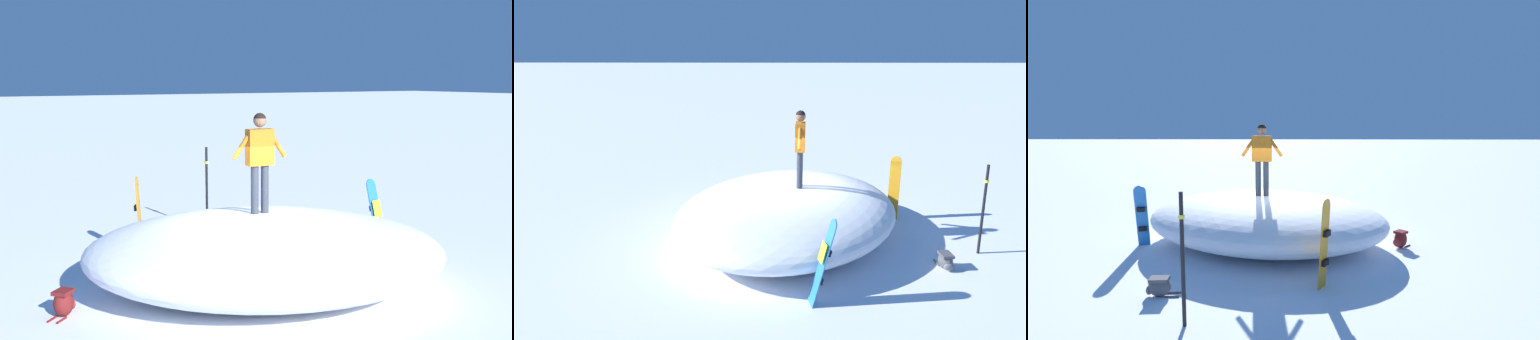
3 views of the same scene
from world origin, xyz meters
TOP-DOWN VIEW (x-y plane):
  - ground at (0.00, 0.00)m, footprint 240.00×240.00m
  - snow_mound at (-0.07, -0.23)m, footprint 7.14×7.83m
  - snowboarder_standing at (0.20, -0.29)m, footprint 0.26×1.07m
  - snowboard_primary_upright at (2.78, 1.09)m, footprint 0.31×0.25m
  - snowboard_secondary_upright at (0.49, -3.27)m, footprint 0.49×0.38m
  - backpack_near at (0.31, 3.19)m, footprint 0.51×0.52m
  - backpack_far at (3.18, -1.87)m, footprint 0.31×0.61m
  - trail_marker_pole at (4.18, -1.12)m, footprint 0.10×0.10m

SIDE VIEW (x-z plane):
  - ground at x=0.00m, z-range 0.00..0.00m
  - backpack_far at x=3.18m, z-range 0.00..0.34m
  - backpack_near at x=0.31m, z-range 0.01..0.44m
  - snow_mound at x=-0.07m, z-range 0.00..1.29m
  - snowboard_secondary_upright at x=0.49m, z-range 0.03..1.63m
  - snowboard_primary_upright at x=2.78m, z-range 0.03..1.73m
  - trail_marker_pole at x=4.18m, z-range 0.05..2.09m
  - snowboarder_standing at x=0.20m, z-range 1.48..3.28m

